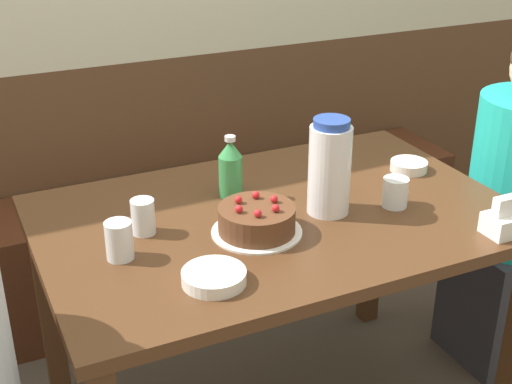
{
  "coord_description": "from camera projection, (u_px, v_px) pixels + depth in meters",
  "views": [
    {
      "loc": [
        -0.78,
        -1.53,
        1.62
      ],
      "look_at": [
        -0.04,
        0.05,
        0.8
      ],
      "focal_mm": 50.0,
      "sensor_mm": 36.0,
      "label": 1
    }
  ],
  "objects": [
    {
      "name": "water_pitcher",
      "position": [
        330.0,
        167.0,
        1.88
      ],
      "size": [
        0.11,
        0.11,
        0.27
      ],
      "color": "white",
      "rests_on": "dining_table"
    },
    {
      "name": "glass_shot_small",
      "position": [
        395.0,
        192.0,
        1.95
      ],
      "size": [
        0.07,
        0.07,
        0.08
      ],
      "color": "silver",
      "rests_on": "dining_table"
    },
    {
      "name": "soju_bottle",
      "position": [
        231.0,
        168.0,
        1.99
      ],
      "size": [
        0.07,
        0.07,
        0.18
      ],
      "color": "#388E4C",
      "rests_on": "dining_table"
    },
    {
      "name": "glass_tumbler_short",
      "position": [
        119.0,
        240.0,
        1.69
      ],
      "size": [
        0.07,
        0.07,
        0.1
      ],
      "color": "silver",
      "rests_on": "dining_table"
    },
    {
      "name": "birthday_cake",
      "position": [
        257.0,
        220.0,
        1.81
      ],
      "size": [
        0.23,
        0.23,
        0.09
      ],
      "color": "white",
      "rests_on": "dining_table"
    },
    {
      "name": "bowl_rice_small",
      "position": [
        214.0,
        277.0,
        1.61
      ],
      "size": [
        0.15,
        0.15,
        0.03
      ],
      "color": "white",
      "rests_on": "dining_table"
    },
    {
      "name": "bowl_soup_white",
      "position": [
        409.0,
        166.0,
        2.18
      ],
      "size": [
        0.11,
        0.11,
        0.03
      ],
      "color": "white",
      "rests_on": "dining_table"
    },
    {
      "name": "glass_water_tall",
      "position": [
        143.0,
        217.0,
        1.81
      ],
      "size": [
        0.06,
        0.06,
        0.09
      ],
      "color": "silver",
      "rests_on": "dining_table"
    },
    {
      "name": "dining_table",
      "position": [
        276.0,
        245.0,
        1.97
      ],
      "size": [
        1.27,
        0.83,
        0.75
      ],
      "color": "#4C2D19",
      "rests_on": "ground_plane"
    },
    {
      "name": "bench_seat",
      "position": [
        181.0,
        242.0,
        2.83
      ],
      "size": [
        2.35,
        0.38,
        0.47
      ],
      "color": "#472314",
      "rests_on": "ground_plane"
    },
    {
      "name": "napkin_holder",
      "position": [
        507.0,
        220.0,
        1.81
      ],
      "size": [
        0.11,
        0.08,
        0.11
      ],
      "color": "white",
      "rests_on": "dining_table"
    }
  ]
}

